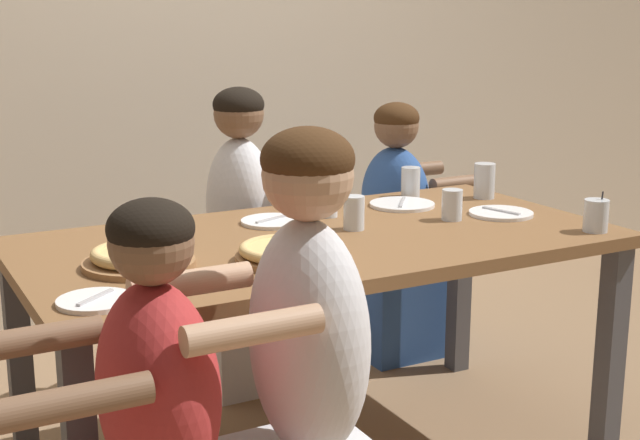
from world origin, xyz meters
The scene contains 16 objects.
dining_table centered at (0.00, 0.00, 0.66)m, with size 1.81×0.92×0.74m.
pizza_board_main centered at (-0.21, -0.20, 0.77)m, with size 0.29×0.29×0.05m.
pizza_board_second centered at (-0.59, -0.07, 0.77)m, with size 0.30×0.30×0.05m.
empty_plate_a centered at (0.46, 0.24, 0.75)m, with size 0.23×0.23×0.02m.
empty_plate_b centered at (0.67, -0.04, 0.75)m, with size 0.21×0.21×0.02m.
empty_plate_c centered at (-0.06, 0.22, 0.75)m, with size 0.21×0.21×0.02m.
empty_plate_d centered at (-0.77, -0.32, 0.75)m, with size 0.18×0.18×0.02m.
cocktail_glass_blue centered at (0.78, -0.35, 0.79)m, with size 0.08×0.08×0.13m.
drinking_glass_a centered at (0.15, 0.22, 0.80)m, with size 0.06×0.06×0.11m.
drinking_glass_b centered at (0.80, 0.21, 0.80)m, with size 0.08×0.08×0.13m.
drinking_glass_c centered at (0.48, -0.01, 0.79)m, with size 0.07×0.07×0.10m.
drinking_glass_d centered at (0.57, 0.36, 0.79)m, with size 0.07×0.07×0.11m.
drinking_glass_e centered at (0.13, 0.02, 0.79)m, with size 0.07×0.07×0.11m.
diner_near_midleft centered at (-0.40, -0.68, 0.54)m, with size 0.51×0.40×1.18m.
diner_far_center centered at (0.03, 0.68, 0.52)m, with size 0.51×0.40×1.15m.
diner_far_right centered at (0.72, 0.68, 0.48)m, with size 0.51×0.40×1.06m.
Camera 1 is at (-1.24, -2.32, 1.41)m, focal length 50.00 mm.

